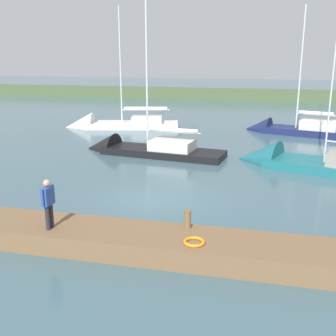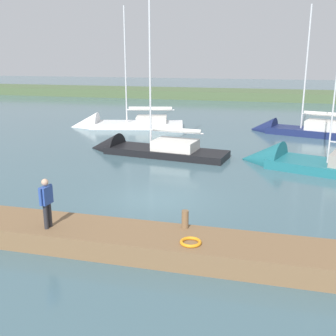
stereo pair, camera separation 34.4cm
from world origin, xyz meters
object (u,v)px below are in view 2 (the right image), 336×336
at_px(person_on_dock, 46,200).
at_px(mooring_post_far, 185,219).
at_px(sailboat_near_dock, 296,131).
at_px(sailboat_mid_channel, 313,167).
at_px(life_ring_buoy, 191,242).
at_px(sailboat_outer_mooring, 143,151).
at_px(sailboat_far_right, 116,126).

bearing_deg(person_on_dock, mooring_post_far, -159.56).
height_order(sailboat_near_dock, person_on_dock, sailboat_near_dock).
xyz_separation_m(sailboat_mid_channel, sailboat_near_dock, (0.40, -10.94, 0.08)).
relative_size(sailboat_mid_channel, person_on_dock, 7.56).
xyz_separation_m(life_ring_buoy, sailboat_outer_mooring, (5.91, -13.61, -0.59)).
xyz_separation_m(sailboat_mid_channel, person_on_dock, (9.29, 12.24, 1.51)).
bearing_deg(person_on_dock, sailboat_mid_channel, -120.82).
bearing_deg(sailboat_outer_mooring, person_on_dock, 102.77).
height_order(sailboat_outer_mooring, person_on_dock, sailboat_outer_mooring).
distance_m(sailboat_far_right, sailboat_near_dock, 15.43).
height_order(sailboat_outer_mooring, sailboat_mid_channel, sailboat_mid_channel).
bearing_deg(sailboat_far_right, sailboat_near_dock, 169.51).
xyz_separation_m(mooring_post_far, sailboat_outer_mooring, (5.50, -12.51, -0.84)).
bearing_deg(sailboat_near_dock, sailboat_mid_channel, 107.84).
xyz_separation_m(life_ring_buoy, sailboat_mid_channel, (-4.52, -12.24, -0.60)).
bearing_deg(sailboat_far_right, sailboat_outer_mooring, 108.17).
bearing_deg(mooring_post_far, sailboat_far_right, -63.05).
height_order(sailboat_outer_mooring, sailboat_near_dock, sailboat_outer_mooring).
bearing_deg(mooring_post_far, life_ring_buoy, 110.40).
relative_size(sailboat_outer_mooring, person_on_dock, 6.77).
distance_m(mooring_post_far, sailboat_outer_mooring, 13.70).
xyz_separation_m(mooring_post_far, sailboat_far_right, (10.88, -21.40, -0.89)).
bearing_deg(sailboat_near_dock, sailboat_outer_mooring, 59.41).
height_order(sailboat_outer_mooring, sailboat_far_right, sailboat_outer_mooring).
relative_size(sailboat_mid_channel, sailboat_near_dock, 1.16).
distance_m(life_ring_buoy, sailboat_outer_mooring, 14.85).
bearing_deg(mooring_post_far, person_on_dock, 14.06).
distance_m(sailboat_mid_channel, person_on_dock, 15.44).
xyz_separation_m(mooring_post_far, sailboat_mid_channel, (-4.93, -11.14, -0.85)).
xyz_separation_m(sailboat_outer_mooring, sailboat_near_dock, (-10.03, -9.57, 0.07)).
distance_m(sailboat_mid_channel, sailboat_far_right, 18.84).
distance_m(sailboat_outer_mooring, sailboat_far_right, 10.38).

